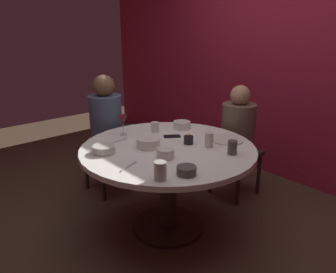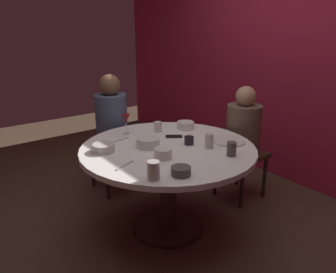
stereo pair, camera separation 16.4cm
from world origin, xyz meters
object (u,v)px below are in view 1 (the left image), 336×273
at_px(cup_near_candle, 232,147).
at_px(cup_by_right_diner, 155,127).
at_px(bowl_small_white, 182,125).
at_px(bowl_rice_portion, 186,170).
at_px(wine_glass, 123,120).
at_px(bowl_serving_large, 104,149).
at_px(bowl_salad_center, 165,153).
at_px(dinner_plate, 227,140).
at_px(bowl_sauce_side, 149,143).
at_px(cell_phone, 172,136).
at_px(seated_diner_left, 106,122).
at_px(candle_holder, 189,140).
at_px(cup_by_left_diner, 160,171).
at_px(seated_diner_back, 238,129).
at_px(cup_center_front, 209,140).
at_px(dining_table, 168,163).

distance_m(cup_near_candle, cup_by_right_diner, 0.79).
bearing_deg(bowl_small_white, bowl_rice_portion, -42.35).
bearing_deg(wine_glass, cup_by_right_diner, 63.69).
relative_size(bowl_serving_large, bowl_salad_center, 1.31).
distance_m(dinner_plate, bowl_sauce_side, 0.65).
height_order(cell_phone, bowl_salad_center, bowl_salad_center).
xyz_separation_m(seated_diner_left, bowl_serving_large, (0.71, -0.45, 0.03)).
xyz_separation_m(bowl_small_white, bowl_sauce_side, (0.19, -0.54, 0.00)).
height_order(dinner_plate, bowl_rice_portion, bowl_rice_portion).
height_order(candle_holder, bowl_small_white, candle_holder).
distance_m(bowl_serving_large, cup_near_candle, 0.94).
relative_size(bowl_salad_center, bowl_small_white, 0.82).
distance_m(bowl_sauce_side, cup_near_candle, 0.64).
distance_m(cup_by_left_diner, cup_by_right_diner, 0.95).
bearing_deg(cup_by_right_diner, bowl_sauce_side, -46.84).
height_order(seated_diner_back, cup_by_right_diner, seated_diner_back).
bearing_deg(dinner_plate, cup_by_right_diner, -152.81).
xyz_separation_m(cell_phone, cup_center_front, (0.37, 0.05, 0.05)).
bearing_deg(bowl_small_white, cup_near_candle, -13.39).
height_order(dining_table, bowl_serving_large, bowl_serving_large).
distance_m(dinner_plate, bowl_small_white, 0.50).
relative_size(wine_glass, dinner_plate, 0.68).
xyz_separation_m(seated_diner_back, bowl_small_white, (-0.27, -0.50, 0.08)).
bearing_deg(seated_diner_left, bowl_small_white, 32.08).
relative_size(bowl_sauce_side, cup_near_candle, 1.75).
bearing_deg(cup_by_right_diner, bowl_salad_center, -32.49).
distance_m(seated_diner_left, cup_near_candle, 1.37).
bearing_deg(cup_by_right_diner, dining_table, -23.97).
distance_m(seated_diner_back, dinner_plate, 0.51).
height_order(dining_table, dinner_plate, dinner_plate).
distance_m(seated_diner_back, bowl_rice_portion, 1.25).
bearing_deg(seated_diner_left, cup_center_front, 11.31).
bearing_deg(dinner_plate, seated_diner_back, 116.45).
height_order(seated_diner_back, bowl_serving_large, seated_diner_back).
distance_m(bowl_salad_center, bowl_sauce_side, 0.25).
xyz_separation_m(cup_by_right_diner, cup_center_front, (0.57, 0.07, 0.01)).
height_order(cell_phone, bowl_serving_large, bowl_serving_large).
distance_m(dinner_plate, cup_near_candle, 0.30).
xyz_separation_m(seated_diner_back, cell_phone, (-0.15, -0.72, 0.05)).
bearing_deg(cup_center_front, cup_near_candle, 3.49).
relative_size(dinner_plate, cup_near_candle, 2.51).
height_order(bowl_salad_center, cup_near_candle, cup_near_candle).
relative_size(dinner_plate, cup_by_left_diner, 2.20).
distance_m(dinner_plate, cell_phone, 0.46).
bearing_deg(cup_by_left_diner, bowl_rice_portion, 72.31).
relative_size(seated_diner_left, bowl_small_white, 7.74).
height_order(wine_glass, bowl_sauce_side, wine_glass).
distance_m(candle_holder, cup_near_candle, 0.38).
distance_m(cell_phone, cup_by_left_diner, 0.83).
height_order(bowl_serving_large, bowl_small_white, bowl_small_white).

